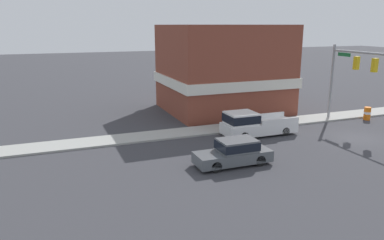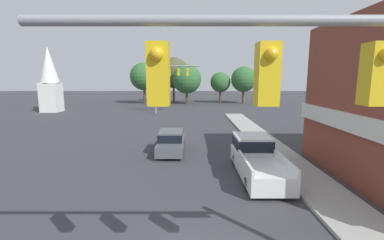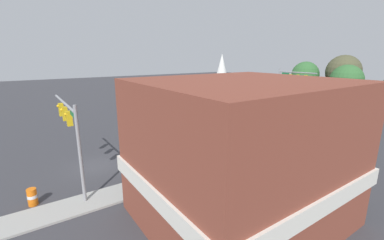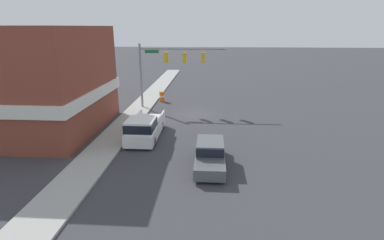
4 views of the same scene
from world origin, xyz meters
TOP-DOWN VIEW (x-y plane):
  - ground_plane at (0.00, 0.00)m, footprint 200.00×200.00m
  - sidewalk_curb at (5.70, 0.00)m, footprint 2.40×60.00m
  - near_signal_assembly at (2.50, -2.14)m, footprint 8.61×0.49m
  - car_lead at (-1.67, 11.06)m, footprint 1.75×4.65m
  - pickup_truck_parked at (3.28, 6.97)m, footprint 2.05×5.71m
  - construction_barrel at (3.90, -5.01)m, footprint 0.59×0.59m
  - corner_brick_building at (12.20, 5.21)m, footprint 9.90×11.15m

SIDE VIEW (x-z plane):
  - ground_plane at x=0.00m, z-range 0.00..0.00m
  - sidewalk_curb at x=5.70m, z-range 0.00..0.14m
  - construction_barrel at x=3.90m, z-range 0.01..1.16m
  - car_lead at x=-1.67m, z-range 0.03..1.59m
  - pickup_truck_parked at x=3.28m, z-range -0.02..1.88m
  - corner_brick_building at x=12.20m, z-range -0.11..8.10m
  - near_signal_assembly at x=2.50m, z-range 1.59..8.16m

